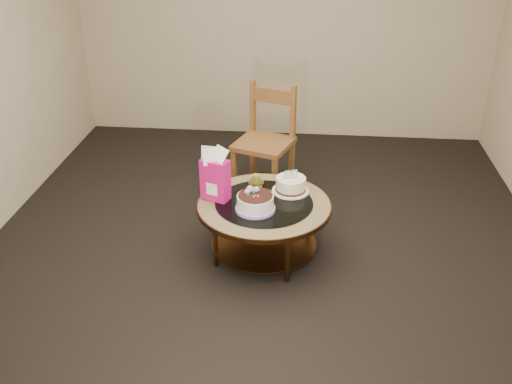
# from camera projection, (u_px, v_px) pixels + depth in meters

# --- Properties ---
(ground) EXTENTS (5.00, 5.00, 0.00)m
(ground) POSITION_uv_depth(u_px,v_px,m) (264.00, 253.00, 4.50)
(ground) COLOR black
(ground) RESTS_ON ground
(room_walls) EXTENTS (4.52, 5.02, 2.61)m
(room_walls) POSITION_uv_depth(u_px,v_px,m) (265.00, 60.00, 3.77)
(room_walls) COLOR tan
(room_walls) RESTS_ON ground
(coffee_table) EXTENTS (1.02, 1.02, 0.46)m
(coffee_table) POSITION_uv_depth(u_px,v_px,m) (264.00, 212.00, 4.32)
(coffee_table) COLOR #513117
(coffee_table) RESTS_ON ground
(decorated_cake) EXTENTS (0.29, 0.29, 0.17)m
(decorated_cake) POSITION_uv_depth(u_px,v_px,m) (255.00, 203.00, 4.16)
(decorated_cake) COLOR #B293D0
(decorated_cake) RESTS_ON coffee_table
(cream_cake) EXTENTS (0.29, 0.29, 0.18)m
(cream_cake) POSITION_uv_depth(u_px,v_px,m) (291.00, 185.00, 4.41)
(cream_cake) COLOR white
(cream_cake) RESTS_ON coffee_table
(gift_bag) EXTENTS (0.23, 0.20, 0.41)m
(gift_bag) POSITION_uv_depth(u_px,v_px,m) (215.00, 174.00, 4.25)
(gift_bag) COLOR #E6157E
(gift_bag) RESTS_ON coffee_table
(pillar_candle) EXTENTS (0.12, 0.12, 0.09)m
(pillar_candle) POSITION_uv_depth(u_px,v_px,m) (256.00, 181.00, 4.54)
(pillar_candle) COLOR #CABE53
(pillar_candle) RESTS_ON coffee_table
(dining_chair) EXTENTS (0.60, 0.60, 1.02)m
(dining_chair) POSITION_uv_depth(u_px,v_px,m) (265.00, 141.00, 5.18)
(dining_chair) COLOR brown
(dining_chair) RESTS_ON ground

